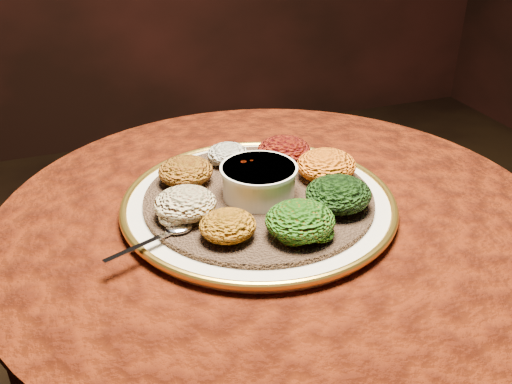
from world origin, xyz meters
name	(u,v)px	position (x,y,z in m)	size (l,w,h in m)	color
table	(275,294)	(0.00, 0.00, 0.55)	(0.96, 0.96, 0.73)	black
platter	(259,203)	(-0.03, 0.02, 0.75)	(0.47, 0.47, 0.02)	silver
injera	(259,198)	(-0.03, 0.02, 0.76)	(0.39, 0.39, 0.01)	brown
stew_bowl	(259,179)	(-0.03, 0.02, 0.79)	(0.13, 0.13, 0.05)	white
spoon	(173,231)	(-0.19, -0.05, 0.77)	(0.14, 0.07, 0.01)	silver
portion_ayib	(228,154)	(-0.04, 0.15, 0.78)	(0.08, 0.07, 0.04)	beige
portion_kitfo	(284,150)	(0.06, 0.12, 0.79)	(0.10, 0.10, 0.05)	black
portion_tikil	(326,165)	(0.11, 0.03, 0.79)	(0.11, 0.10, 0.05)	#A65E0D
portion_gomen	(338,194)	(0.08, -0.07, 0.79)	(0.11, 0.10, 0.05)	black
portion_mixveg	(300,221)	(-0.01, -0.12, 0.79)	(0.11, 0.10, 0.05)	#A0420A
portion_kik	(228,226)	(-0.11, -0.09, 0.78)	(0.09, 0.08, 0.04)	#B2620F
portion_timatim	(185,204)	(-0.16, -0.01, 0.79)	(0.10, 0.09, 0.05)	maroon
portion_shiro	(186,171)	(-0.13, 0.10, 0.79)	(0.10, 0.09, 0.05)	brown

